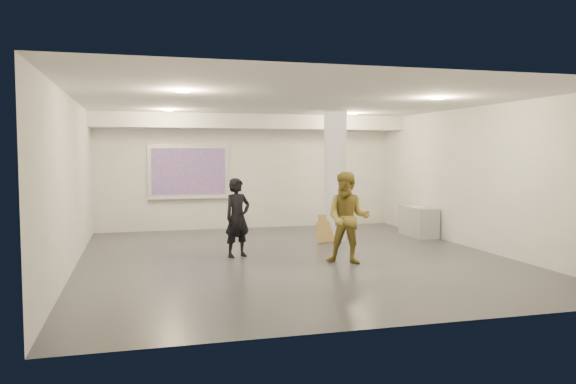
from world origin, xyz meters
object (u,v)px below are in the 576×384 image
object	(u,v)px
column	(335,176)
credenza	(418,221)
projection_screen	(189,172)
man	(348,218)
woman	(237,218)

from	to	relation	value
column	credenza	bearing A→B (deg)	3.97
column	projection_screen	size ratio (longest dim) A/B	1.43
credenza	man	world-z (taller)	man
projection_screen	column	bearing A→B (deg)	-40.56
credenza	column	bearing A→B (deg)	-174.01
projection_screen	woman	bearing A→B (deg)	-82.04
column	projection_screen	bearing A→B (deg)	139.44
projection_screen	credenza	size ratio (longest dim) A/B	1.72
credenza	woman	world-z (taller)	woman
column	woman	size ratio (longest dim) A/B	1.95
column	credenza	distance (m)	2.50
man	credenza	bearing A→B (deg)	72.17
projection_screen	man	world-z (taller)	projection_screen
column	man	size ratio (longest dim) A/B	1.78
woman	man	distance (m)	2.19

